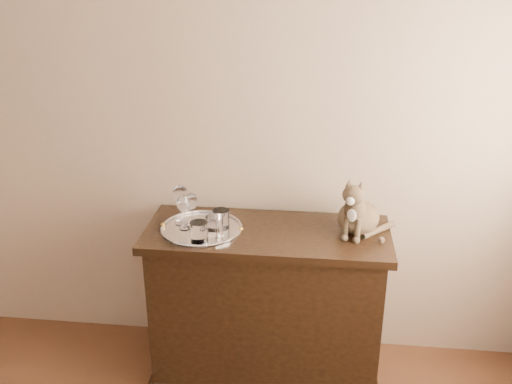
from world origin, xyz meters
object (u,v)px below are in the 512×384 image
at_px(tumbler_c, 221,219).
at_px(wine_glass_a, 180,204).
at_px(wine_glass_c, 184,212).
at_px(wine_glass_d, 191,210).
at_px(cat, 359,203).
at_px(tumbler_a, 214,226).
at_px(tray, 202,229).
at_px(tumbler_b, 199,232).
at_px(sideboard, 267,304).

bearing_deg(tumbler_c, wine_glass_a, 172.73).
distance_m(wine_glass_a, tumbler_c, 0.21).
bearing_deg(wine_glass_c, wine_glass_d, 34.97).
bearing_deg(cat, tumbler_a, -149.43).
bearing_deg(tumbler_c, tray, -165.47).
relative_size(tumbler_b, tumbler_c, 1.03).
distance_m(sideboard, wine_glass_d, 0.64).
distance_m(wine_glass_a, tumbler_b, 0.23).
bearing_deg(wine_glass_c, tray, 2.90).
relative_size(wine_glass_a, cat, 0.68).
bearing_deg(cat, sideboard, -154.80).
bearing_deg(wine_glass_c, wine_glass_a, 118.14).
relative_size(tumbler_c, cat, 0.31).
xyz_separation_m(tray, wine_glass_d, (-0.05, 0.02, 0.09)).
xyz_separation_m(tray, tumbler_c, (0.09, 0.02, 0.05)).
bearing_deg(tumbler_c, wine_glass_d, -177.70).
bearing_deg(sideboard, tray, -174.63).
bearing_deg(sideboard, tumbler_a, -159.79).
bearing_deg(tray, wine_glass_c, -177.10).
bearing_deg(sideboard, wine_glass_d, -178.20).
distance_m(sideboard, wine_glass_c, 0.66).
height_order(wine_glass_c, cat, cat).
bearing_deg(wine_glass_d, tumbler_a, -31.73).
bearing_deg(wine_glass_a, wine_glass_d, -27.53).
bearing_deg(wine_glass_c, tumbler_b, -51.09).
distance_m(sideboard, tumbler_a, 0.55).
distance_m(wine_glass_c, tumbler_b, 0.16).
bearing_deg(wine_glass_c, tumbler_a, -19.32).
distance_m(tray, tumbler_a, 0.11).
height_order(wine_glass_a, tumbler_a, wine_glass_a).
height_order(wine_glass_a, tumbler_c, wine_glass_a).
relative_size(wine_glass_c, tumbler_a, 1.81).
xyz_separation_m(sideboard, tumbler_a, (-0.24, -0.09, 0.48)).
bearing_deg(tumbler_a, tumbler_b, -131.61).
xyz_separation_m(wine_glass_a, tumbler_a, (0.19, -0.11, -0.06)).
distance_m(tumbler_b, tumbler_c, 0.17).
bearing_deg(sideboard, wine_glass_a, 177.30).
bearing_deg(tumbler_a, tray, 141.47).
distance_m(sideboard, tumbler_c, 0.53).
bearing_deg(tumbler_b, tumbler_a, 48.39).
xyz_separation_m(wine_glass_d, tumbler_b, (0.07, -0.15, -0.04)).
relative_size(sideboard, wine_glass_d, 6.72).
height_order(tumbler_a, tumbler_c, tumbler_a).
bearing_deg(wine_glass_a, cat, 1.55).
relative_size(wine_glass_d, tumbler_a, 1.87).
bearing_deg(tray, tumbler_b, -83.00).
height_order(tray, cat, cat).
relative_size(wine_glass_a, tumbler_b, 2.15).
bearing_deg(wine_glass_c, sideboard, 4.86).
bearing_deg(tray, tumbler_a, -38.53).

